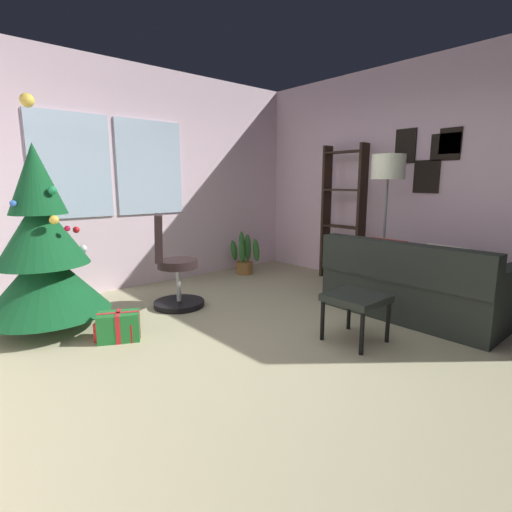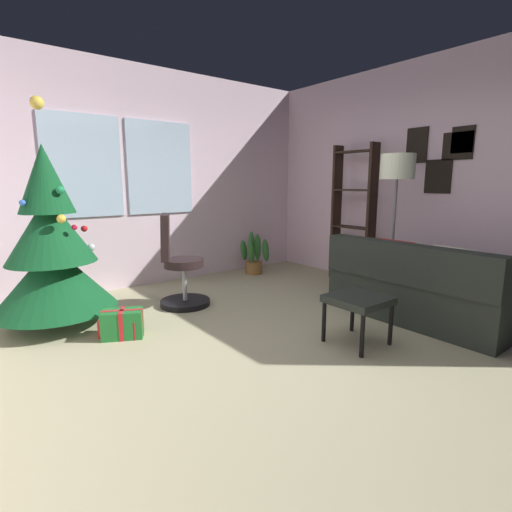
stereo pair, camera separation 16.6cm
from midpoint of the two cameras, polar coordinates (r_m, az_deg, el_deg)
ground_plane at (r=3.50m, az=2.00°, el=-13.17°), size 4.88×5.16×0.10m
wall_back_with_windows at (r=5.42m, az=-17.74°, el=10.86°), size 4.88×0.12×2.84m
wall_right_with_frames at (r=5.23m, az=22.84°, el=10.50°), size 0.12×5.16×2.84m
couch at (r=4.38m, az=23.14°, el=-4.38°), size 1.51×1.74×0.80m
footstool at (r=3.45m, az=13.18°, el=-6.49°), size 0.45×0.46×0.42m
holiday_tree at (r=4.11m, az=-29.89°, el=0.23°), size 1.12×1.12×2.12m
gift_box_red at (r=3.74m, az=-21.01°, el=-10.12°), size 0.39×0.38×0.17m
gift_box_green at (r=3.69m, az=-20.78°, el=-9.69°), size 0.41×0.34×0.26m
office_chair at (r=4.38m, az=-13.23°, el=-2.17°), size 0.58×0.57×1.04m
bookshelf at (r=5.56m, az=11.88°, el=5.02°), size 0.18×0.64×1.88m
floor_lamp at (r=4.77m, az=17.89°, el=11.12°), size 0.38×0.38×1.69m
potted_plant at (r=5.90m, az=-2.52°, el=-0.03°), size 0.41×0.45×0.64m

